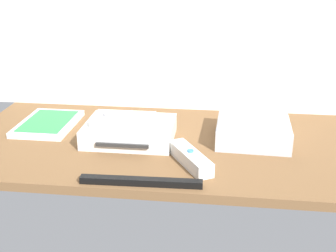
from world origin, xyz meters
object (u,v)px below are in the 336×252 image
(game_console, at_px, (130,132))
(sensor_bar, at_px, (141,182))
(remote_classic_pad, at_px, (124,120))
(remote_wand, at_px, (190,158))
(game_case, at_px, (48,123))
(mini_computer, at_px, (253,130))

(game_console, xyz_separation_m, sensor_bar, (0.07, -0.21, -0.01))
(remote_classic_pad, relative_size, sensor_bar, 0.60)
(game_console, bearing_deg, remote_classic_pad, -159.54)
(remote_wand, bearing_deg, sensor_bar, -161.94)
(remote_wand, bearing_deg, game_console, 113.43)
(game_console, bearing_deg, game_case, 164.26)
(remote_wand, xyz_separation_m, sensor_bar, (-0.09, -0.10, -0.01))
(remote_wand, relative_size, sensor_bar, 0.61)
(game_console, distance_m, mini_computer, 0.30)
(mini_computer, height_order, remote_classic_pad, remote_classic_pad)
(game_case, relative_size, sensor_bar, 0.79)
(remote_wand, distance_m, sensor_bar, 0.13)
(mini_computer, bearing_deg, game_console, -172.64)
(mini_computer, bearing_deg, game_case, 176.98)
(game_console, distance_m, game_case, 0.24)
(remote_wand, relative_size, remote_classic_pad, 1.01)
(game_console, relative_size, remote_wand, 1.44)
(remote_classic_pad, xyz_separation_m, sensor_bar, (0.08, -0.21, -0.05))
(game_console, xyz_separation_m, remote_classic_pad, (-0.01, -0.00, 0.03))
(mini_computer, height_order, remote_wand, mini_computer)
(remote_wand, bearing_deg, mini_computer, 16.70)
(game_console, height_order, sensor_bar, game_console)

